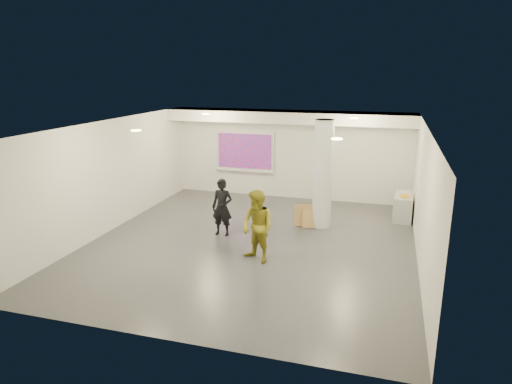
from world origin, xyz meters
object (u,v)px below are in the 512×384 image
(projection_screen, at_px, (245,152))
(credenza, at_px, (403,206))
(woman, at_px, (222,207))
(man, at_px, (258,227))
(column, at_px, (323,174))

(projection_screen, bearing_deg, credenza, -13.34)
(credenza, relative_size, woman, 0.83)
(woman, height_order, man, man)
(projection_screen, bearing_deg, woman, -80.58)
(column, distance_m, credenza, 2.85)
(projection_screen, distance_m, credenza, 5.59)
(projection_screen, relative_size, woman, 1.38)
(column, bearing_deg, woman, -149.67)
(credenza, bearing_deg, man, -123.96)
(column, relative_size, credenza, 2.36)
(projection_screen, xyz_separation_m, woman, (0.68, -4.07, -0.76))
(woman, xyz_separation_m, man, (1.38, -1.40, 0.08))
(projection_screen, relative_size, credenza, 1.65)
(projection_screen, bearing_deg, man, -69.42)
(column, height_order, woman, column)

